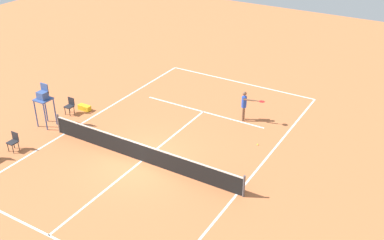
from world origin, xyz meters
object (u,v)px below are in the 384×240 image
(player_serving, at_px, (245,104))
(equipment_bag, at_px, (85,108))
(courtside_chair_mid, at_px, (70,105))
(tennis_ball, at_px, (258,145))
(umpire_chair, at_px, (43,99))
(courtside_chair_far, at_px, (13,141))

(player_serving, height_order, equipment_bag, player_serving)
(courtside_chair_mid, bearing_deg, tennis_ball, -167.83)
(tennis_ball, xyz_separation_m, umpire_chair, (10.64, 3.94, 1.57))
(player_serving, distance_m, equipment_bag, 9.22)
(tennis_ball, xyz_separation_m, courtside_chair_far, (10.14, 6.57, 0.50))
(player_serving, height_order, courtside_chair_far, player_serving)
(player_serving, bearing_deg, umpire_chair, -70.33)
(tennis_ball, height_order, courtside_chair_far, courtside_chair_far)
(tennis_ball, relative_size, courtside_chair_mid, 0.07)
(tennis_ball, relative_size, umpire_chair, 0.03)
(tennis_ball, bearing_deg, player_serving, -50.01)
(tennis_ball, bearing_deg, equipment_bag, 8.58)
(courtside_chair_far, bearing_deg, umpire_chair, -79.19)
(player_serving, relative_size, courtside_chair_mid, 1.82)
(umpire_chair, distance_m, equipment_bag, 2.85)
(tennis_ball, bearing_deg, courtside_chair_far, 32.95)
(courtside_chair_far, bearing_deg, courtside_chair_mid, -84.65)
(tennis_ball, xyz_separation_m, equipment_bag, (10.17, 1.53, 0.12))
(player_serving, xyz_separation_m, equipment_bag, (8.45, 3.59, -0.88))
(courtside_chair_mid, bearing_deg, player_serving, -153.88)
(umpire_chair, relative_size, courtside_chair_mid, 2.54)
(tennis_ball, height_order, equipment_bag, equipment_bag)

